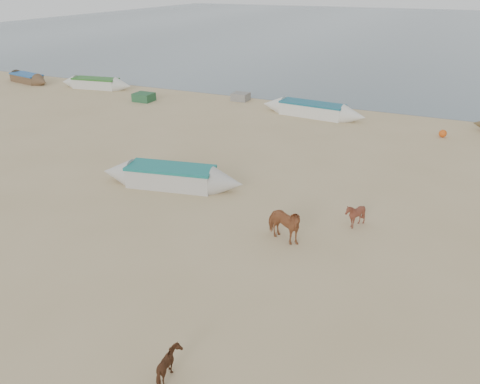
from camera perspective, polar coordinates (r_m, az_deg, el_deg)
name	(u,v)px	position (r m, az deg, el deg)	size (l,w,h in m)	color
ground	(188,267)	(15.37, -6.30, -9.11)	(140.00, 140.00, 0.00)	tan
sea	(423,29)	(93.46, 21.44, 18.00)	(160.00, 160.00, 0.00)	slate
cow_adult	(283,224)	(16.42, 5.32, -3.92)	(0.73, 1.61, 1.36)	#995732
calf_front	(355,215)	(17.86, 13.86, -2.73)	(0.80, 0.90, 0.99)	brown
calf_right	(170,366)	(11.59, -8.53, -20.27)	(0.76, 0.65, 0.77)	brown
near_canoe	(171,176)	(20.95, -8.42, 1.89)	(6.56, 1.34, 0.95)	beige
waterline_canoes	(358,113)	(31.90, 14.20, 9.34)	(61.33, 3.12, 0.91)	brown
beach_clutter	(387,119)	(31.34, 17.44, 8.44)	(45.69, 4.37, 0.64)	#285A36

